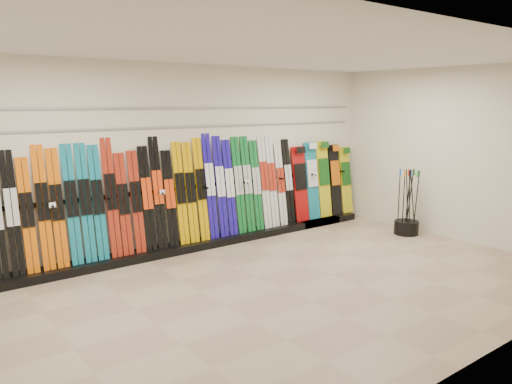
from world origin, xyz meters
TOP-DOWN VIEW (x-y plane):
  - floor at (0.00, 0.00)m, footprint 8.00×8.00m
  - back_wall at (0.00, 2.50)m, footprint 8.00×0.00m
  - right_wall at (4.00, 0.00)m, footprint 0.00×5.00m
  - ceiling at (0.00, 0.00)m, footprint 8.00×8.00m
  - ski_rack_base at (0.22, 2.28)m, footprint 8.00×0.40m
  - skis at (-0.44, 2.36)m, footprint 5.36×0.30m
  - snowboards at (3.06, 2.35)m, footprint 1.58×0.23m
  - pole_bin at (3.60, 0.71)m, footprint 0.44×0.44m
  - ski_poles at (3.59, 0.70)m, footprint 0.41×0.40m
  - slatwall_rail_0 at (0.00, 2.48)m, footprint 7.60×0.02m
  - slatwall_rail_1 at (0.00, 2.48)m, footprint 7.60×0.02m

SIDE VIEW (x-z plane):
  - floor at x=0.00m, z-range 0.00..0.00m
  - ski_rack_base at x=0.22m, z-range 0.00..0.12m
  - pole_bin at x=3.60m, z-range 0.00..0.25m
  - ski_poles at x=3.59m, z-range 0.02..1.20m
  - snowboards at x=3.06m, z-range 0.09..1.60m
  - skis at x=-0.44m, z-range 0.04..1.85m
  - back_wall at x=0.00m, z-range -2.50..5.50m
  - right_wall at x=4.00m, z-range -1.00..4.00m
  - slatwall_rail_0 at x=0.00m, z-range 1.98..2.02m
  - slatwall_rail_1 at x=0.00m, z-range 2.28..2.31m
  - ceiling at x=0.00m, z-range 3.00..3.00m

